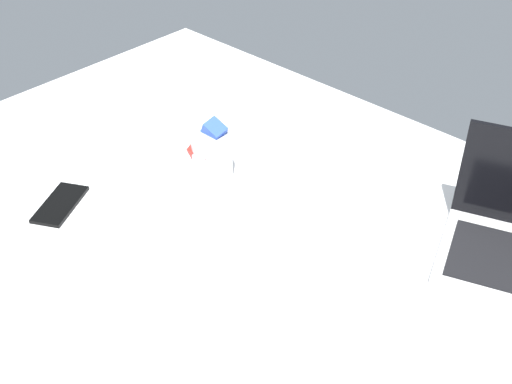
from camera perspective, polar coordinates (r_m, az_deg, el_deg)
bed_mattress at (r=134.48cm, az=-2.13°, el=-8.92°), size 180.00×140.00×18.00cm
snack_cup at (r=147.04cm, az=-3.86°, el=3.15°), size 9.00×9.15×14.54cm
cell_phone at (r=147.50cm, az=-16.46°, el=-1.02°), size 12.70×15.54×0.80cm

